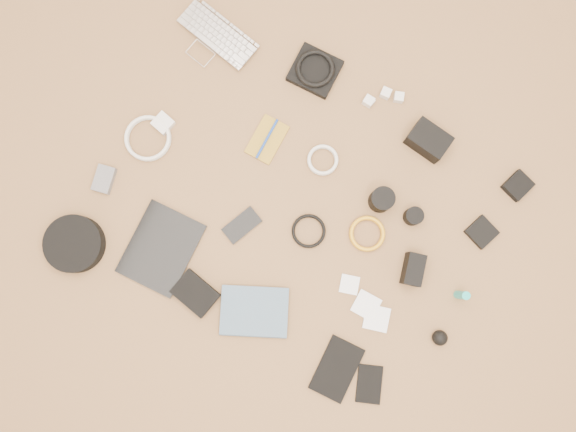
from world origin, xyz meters
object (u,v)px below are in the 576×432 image
at_px(laptop, 211,43).
at_px(tablet, 161,249).
at_px(dslr_camera, 428,140).
at_px(phone, 242,225).
at_px(paperback, 253,337).
at_px(headphone_case, 75,244).

height_order(laptop, tablet, laptop).
xyz_separation_m(dslr_camera, phone, (-0.43, -0.55, -0.03)).
xyz_separation_m(phone, paperback, (0.21, -0.31, 0.01)).
relative_size(tablet, headphone_case, 1.40).
xyz_separation_m(tablet, paperback, (0.41, -0.12, 0.00)).
xyz_separation_m(laptop, paperback, (0.61, -0.83, -0.00)).
height_order(laptop, headphone_case, headphone_case).
height_order(laptop, paperback, same).
height_order(tablet, paperback, paperback).
distance_m(phone, headphone_case, 0.57).
xyz_separation_m(phone, headphone_case, (-0.47, -0.32, 0.02)).
bearing_deg(dslr_camera, headphone_case, -127.96).
xyz_separation_m(tablet, headphone_case, (-0.26, -0.12, 0.02)).
bearing_deg(phone, tablet, -112.92).
relative_size(laptop, dslr_camera, 2.17).
height_order(phone, paperback, paperback).
bearing_deg(tablet, paperback, -17.20).
bearing_deg(phone, dslr_camera, 75.20).
relative_size(laptop, tablet, 1.06).
relative_size(laptop, paperback, 1.29).
xyz_separation_m(dslr_camera, tablet, (-0.64, -0.74, -0.03)).
bearing_deg(paperback, laptop, 11.54).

